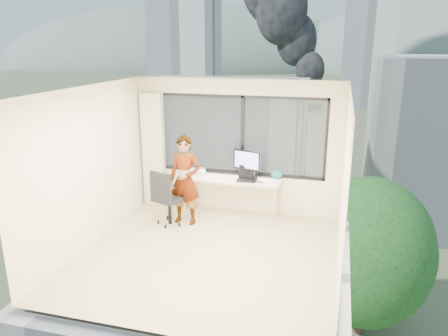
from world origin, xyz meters
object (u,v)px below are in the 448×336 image
(monitor, at_px, (247,164))
(handbag, at_px, (277,174))
(game_console, at_px, (198,171))
(laptop, at_px, (247,175))
(chair, at_px, (169,197))
(person, at_px, (185,180))
(desk, at_px, (233,197))

(monitor, distance_m, handbag, 0.60)
(game_console, bearing_deg, laptop, -33.39)
(chair, height_order, person, person)
(person, distance_m, laptop, 1.17)
(person, distance_m, monitor, 1.22)
(chair, relative_size, game_console, 3.45)
(laptop, relative_size, handbag, 1.63)
(chair, relative_size, handbag, 4.55)
(desk, relative_size, laptop, 4.70)
(monitor, bearing_deg, game_console, -169.21)
(person, relative_size, game_console, 5.32)
(desk, bearing_deg, game_console, 166.84)
(chair, bearing_deg, desk, 52.64)
(laptop, bearing_deg, person, -154.86)
(desk, relative_size, game_console, 5.79)
(game_console, xyz_separation_m, handbag, (1.57, 0.04, 0.05))
(chair, xyz_separation_m, handbag, (1.83, 0.92, 0.30))
(desk, bearing_deg, handbag, 15.50)
(chair, bearing_deg, laptop, 45.11)
(chair, xyz_separation_m, monitor, (1.27, 0.80, 0.49))
(chair, relative_size, person, 0.65)
(game_console, bearing_deg, handbag, -19.94)
(chair, height_order, monitor, monitor)
(person, bearing_deg, chair, -146.62)
(game_console, relative_size, laptop, 0.81)
(desk, distance_m, game_console, 0.90)
(person, distance_m, game_console, 0.74)
(handbag, bearing_deg, person, -163.22)
(chair, distance_m, person, 0.42)
(desk, bearing_deg, chair, -145.69)
(desk, xyz_separation_m, monitor, (0.24, 0.10, 0.65))
(chair, distance_m, monitor, 1.58)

